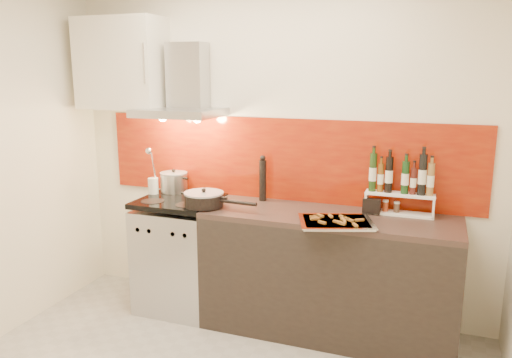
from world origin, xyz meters
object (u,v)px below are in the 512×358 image
at_px(saute_pan, 205,199).
at_px(stock_pot, 174,182).
at_px(counter, 328,274).
at_px(range_stove, 181,255).
at_px(pepper_mill, 263,179).
at_px(baking_tray, 336,222).

bearing_deg(saute_pan, stock_pot, 144.46).
height_order(counter, stock_pot, stock_pot).
relative_size(counter, stock_pot, 8.00).
distance_m(range_stove, pepper_mill, 0.91).
bearing_deg(pepper_mill, counter, -19.26).
relative_size(saute_pan, baking_tray, 1.00).
bearing_deg(pepper_mill, range_stove, -161.89).
bearing_deg(stock_pot, baking_tray, -15.01).
xyz_separation_m(stock_pot, pepper_mill, (0.77, 0.03, 0.08)).
distance_m(range_stove, counter, 1.20).
xyz_separation_m(counter, stock_pot, (-1.34, 0.18, 0.54)).
bearing_deg(counter, range_stove, -179.77).
distance_m(range_stove, saute_pan, 0.61).
bearing_deg(counter, saute_pan, -171.79).
relative_size(range_stove, baking_tray, 1.59).
bearing_deg(pepper_mill, saute_pan, -135.68).
height_order(range_stove, saute_pan, saute_pan).
bearing_deg(range_stove, counter, 0.23).
height_order(counter, pepper_mill, pepper_mill).
xyz_separation_m(stock_pot, saute_pan, (0.43, -0.31, -0.03)).
distance_m(counter, pepper_mill, 0.87).
bearing_deg(saute_pan, range_stove, 156.13).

